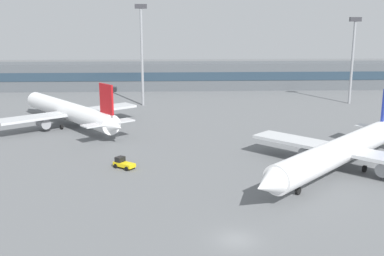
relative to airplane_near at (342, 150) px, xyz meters
name	(u,v)px	position (x,y,z in m)	size (l,w,h in m)	color
ground_plane	(207,143)	(-19.36, 18.12, -3.45)	(400.00, 400.00, 0.00)	slate
terminal_building	(191,76)	(-19.36, 90.95, 1.06)	(144.14, 12.13, 9.00)	#4C5156
airplane_near	(342,150)	(0.00, 0.00, 0.00)	(34.96, 34.96, 11.30)	white
airplane_mid	(68,111)	(-49.27, 34.49, -0.03)	(31.09, 37.91, 11.20)	white
baggage_tug_yellow	(123,163)	(-33.91, 3.37, -2.65)	(3.76, 3.40, 1.75)	yellow
floodlight_tower_west	(353,54)	(24.33, 60.02, 10.50)	(3.20, 0.80, 23.91)	gray
floodlight_tower_east	(142,48)	(-34.10, 59.49, 12.23)	(3.20, 0.80, 27.26)	gray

